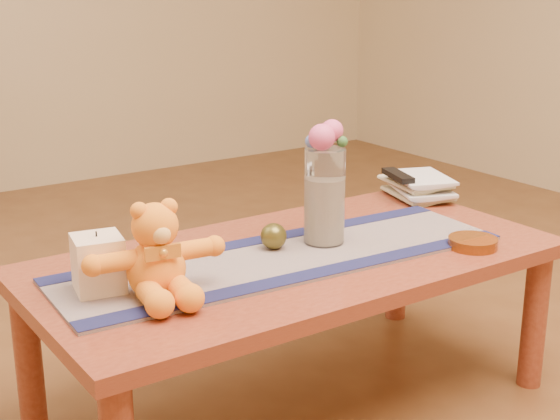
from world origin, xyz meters
TOP-DOWN VIEW (x-y plane):
  - floor at (0.00, 0.00)m, footprint 5.50×5.50m
  - coffee_table_top at (0.00, 0.00)m, footprint 1.40×0.70m
  - table_leg_fr at (0.64, -0.29)m, footprint 0.07×0.07m
  - table_leg_bl at (-0.64, 0.29)m, footprint 0.07×0.07m
  - table_leg_br at (0.64, 0.29)m, footprint 0.07×0.07m
  - persian_runner at (-0.05, -0.02)m, footprint 1.22×0.42m
  - runner_border_near at (-0.06, -0.16)m, footprint 1.20×0.13m
  - runner_border_far at (-0.04, 0.13)m, footprint 1.20×0.13m
  - teddy_bear at (-0.43, -0.06)m, footprint 0.34×0.29m
  - pillar_candle at (-0.53, 0.04)m, footprint 0.13×0.13m
  - candle_wick at (-0.53, 0.04)m, footprint 0.00×0.00m
  - glass_vase at (0.11, 0.02)m, footprint 0.11×0.11m
  - potpourri_fill at (0.11, 0.02)m, footprint 0.09×0.09m
  - rose_left at (0.09, 0.01)m, footprint 0.07×0.07m
  - rose_right at (0.13, 0.02)m, footprint 0.06×0.06m
  - blue_flower_back at (0.12, 0.05)m, footprint 0.04×0.04m
  - blue_flower_side at (0.08, 0.04)m, footprint 0.04×0.04m
  - leaf_sprig at (0.15, -0.00)m, footprint 0.03×0.03m
  - bronze_ball at (-0.04, 0.05)m, footprint 0.09×0.09m
  - book_bottom at (0.57, 0.24)m, footprint 0.22×0.26m
  - book_lower at (0.58, 0.23)m, footprint 0.24×0.27m
  - book_upper at (0.57, 0.24)m, footprint 0.21×0.25m
  - book_top at (0.57, 0.24)m, footprint 0.23×0.27m
  - tv_remote at (0.57, 0.23)m, footprint 0.09×0.17m
  - amber_dish at (0.42, -0.23)m, footprint 0.17×0.17m

SIDE VIEW (x-z plane):
  - floor at x=0.00m, z-range 0.00..0.00m
  - table_leg_fr at x=0.64m, z-range 0.00..0.41m
  - table_leg_bl at x=-0.64m, z-range 0.00..0.41m
  - table_leg_br at x=0.64m, z-range 0.00..0.41m
  - coffee_table_top at x=0.00m, z-range 0.41..0.45m
  - persian_runner at x=-0.05m, z-range 0.45..0.46m
  - runner_border_near at x=-0.06m, z-range 0.46..0.46m
  - runner_border_far at x=-0.04m, z-range 0.46..0.46m
  - book_bottom at x=0.57m, z-range 0.45..0.47m
  - amber_dish at x=0.42m, z-range 0.45..0.48m
  - book_lower at x=0.58m, z-range 0.47..0.49m
  - bronze_ball at x=-0.04m, z-range 0.46..0.53m
  - book_upper at x=0.57m, z-range 0.49..0.51m
  - book_top at x=0.57m, z-range 0.51..0.53m
  - pillar_candle at x=-0.53m, z-range 0.46..0.59m
  - tv_remote at x=0.57m, z-range 0.53..0.54m
  - potpourri_fill at x=0.11m, z-range 0.46..0.64m
  - teddy_bear at x=-0.43m, z-range 0.46..0.67m
  - glass_vase at x=0.11m, z-range 0.46..0.72m
  - candle_wick at x=-0.53m, z-range 0.59..0.60m
  - leaf_sprig at x=0.15m, z-range 0.72..0.75m
  - blue_flower_side at x=0.08m, z-range 0.72..0.76m
  - blue_flower_back at x=0.12m, z-range 0.72..0.77m
  - rose_left at x=0.09m, z-range 0.72..0.79m
  - rose_right at x=0.13m, z-range 0.73..0.79m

